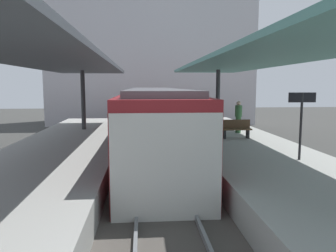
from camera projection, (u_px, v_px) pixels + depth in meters
ground_plane at (159, 187)px, 11.18m from camera, size 80.00×80.00×0.00m
platform_left at (44, 175)px, 10.82m from camera, size 4.40×28.00×1.00m
platform_right at (268, 170)px, 11.43m from camera, size 4.40×28.00×1.00m
track_ballast at (159, 184)px, 11.17m from camera, size 3.20×28.00×0.20m
rail_near_side at (138, 179)px, 11.09m from camera, size 0.08×28.00×0.14m
rail_far_side at (180, 178)px, 11.21m from camera, size 0.08×28.00×0.14m
commuter_train at (154, 122)px, 15.25m from camera, size 2.78×15.36×3.10m
canopy_left at (51, 61)px, 11.74m from camera, size 4.18×21.00×3.42m
canopy_right at (257, 61)px, 12.34m from camera, size 4.18×21.00×3.49m
platform_bench at (236, 128)px, 15.18m from camera, size 1.40×0.41×0.86m
platform_sign at (302, 111)px, 10.64m from camera, size 0.90×0.08×2.21m
passenger_near_bench at (238, 116)px, 16.95m from camera, size 0.36×0.36×1.64m
station_building_backdrop at (151, 63)px, 30.32m from camera, size 18.00×6.00×11.00m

